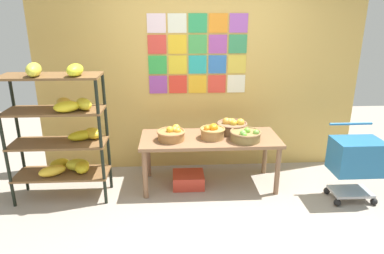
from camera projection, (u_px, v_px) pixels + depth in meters
The scene contains 10 objects.
ground at pixel (211, 230), 3.49m from camera, with size 9.11×9.11×0.00m, color gray.
back_wall_with_art at pixel (200, 68), 4.55m from camera, with size 4.28×0.07×2.77m.
banana_shelf_unit at pixel (64, 127), 3.85m from camera, with size 1.06×0.51×1.60m.
display_table at pixel (210, 142), 4.23m from camera, with size 1.68×0.69×0.64m.
fruit_basket_back_left at pixel (172, 134), 4.09m from camera, with size 0.34×0.34×0.17m.
fruit_basket_left at pixel (246, 135), 4.07m from camera, with size 0.37×0.37×0.17m.
fruit_basket_right at pixel (213, 131), 4.15m from camera, with size 0.30×0.30×0.18m.
fruit_basket_back_right at pixel (232, 126), 4.35m from camera, with size 0.38×0.38×0.19m.
produce_crate_under_table at pixel (188, 180), 4.35m from camera, with size 0.39×0.34×0.17m, color red.
shopping_cart at pixel (356, 159), 3.90m from camera, with size 0.53×0.42×0.88m.
Camera 1 is at (-0.36, -2.96, 2.11)m, focal length 32.30 mm.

